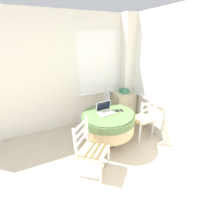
# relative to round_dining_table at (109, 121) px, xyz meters

# --- Properties ---
(corner_room_shell) EXTENTS (4.42, 4.69, 2.55)m
(corner_room_shell) POSITION_rel_round_dining_table_xyz_m (0.22, 0.10, 0.73)
(corner_room_shell) COLOR white
(corner_room_shell) RESTS_ON ground_plane
(round_dining_table) EXTENTS (1.06, 1.06, 0.73)m
(round_dining_table) POSITION_rel_round_dining_table_xyz_m (0.00, 0.00, 0.00)
(round_dining_table) COLOR #4C3D2D
(round_dining_table) RESTS_ON ground_plane
(laptop) EXTENTS (0.33, 0.27, 0.22)m
(laptop) POSITION_rel_round_dining_table_xyz_m (-0.04, 0.06, 0.22)
(laptop) COLOR silver
(laptop) RESTS_ON round_dining_table
(computer_mouse) EXTENTS (0.06, 0.09, 0.04)m
(computer_mouse) POSITION_rel_round_dining_table_xyz_m (0.20, 0.01, 0.20)
(computer_mouse) COLOR black
(computer_mouse) RESTS_ON round_dining_table
(cell_phone) EXTENTS (0.06, 0.11, 0.01)m
(cell_phone) POSITION_rel_round_dining_table_xyz_m (0.29, 0.00, 0.18)
(cell_phone) COLOR #2D2D33
(cell_phone) RESTS_ON round_dining_table
(dining_chair_near_back_window) EXTENTS (0.49, 0.49, 0.94)m
(dining_chair_near_back_window) POSITION_rel_round_dining_table_xyz_m (0.16, 0.77, -0.10)
(dining_chair_near_back_window) COLOR tan
(dining_chair_near_back_window) RESTS_ON ground_plane
(dining_chair_near_right_window) EXTENTS (0.46, 0.46, 0.94)m
(dining_chair_near_right_window) POSITION_rel_round_dining_table_xyz_m (0.79, -0.09, -0.10)
(dining_chair_near_right_window) COLOR tan
(dining_chair_near_right_window) RESTS_ON ground_plane
(dining_chair_camera_near) EXTENTS (0.60, 0.60, 0.94)m
(dining_chair_camera_near) POSITION_rel_round_dining_table_xyz_m (-0.56, -0.54, -0.10)
(dining_chair_camera_near) COLOR tan
(dining_chair_camera_near) RESTS_ON ground_plane
(corner_cabinet) EXTENTS (0.54, 0.51, 0.76)m
(corner_cabinet) POSITION_rel_round_dining_table_xyz_m (0.84, 0.85, -0.17)
(corner_cabinet) COLOR beige
(corner_cabinet) RESTS_ON ground_plane
(storage_box) EXTENTS (0.18, 0.20, 0.10)m
(storage_box) POSITION_rel_round_dining_table_xyz_m (0.83, 0.83, 0.26)
(storage_box) COLOR #387A5B
(storage_box) RESTS_ON corner_cabinet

